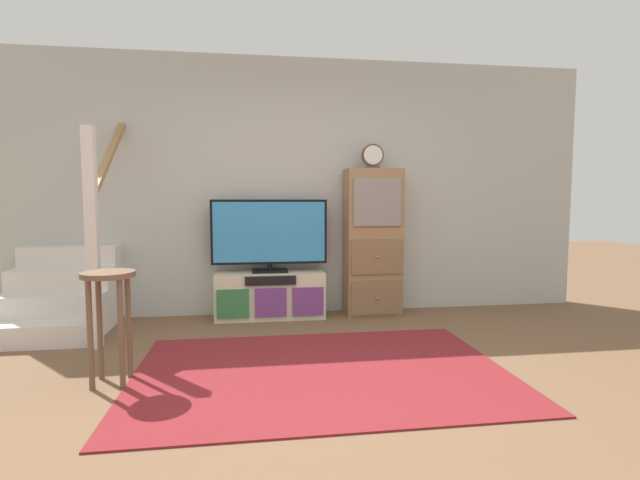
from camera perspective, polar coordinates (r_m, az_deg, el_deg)
ground_plane at (r=2.87m, az=2.03°, el=-20.04°), size 20.00×20.00×0.00m
back_wall at (r=5.05m, az=-2.92°, el=6.46°), size 6.40×0.12×2.70m
area_rug at (r=3.42m, az=0.17°, el=-15.76°), size 2.60×1.80×0.01m
media_console at (r=4.86m, az=-6.12°, el=-6.72°), size 1.11×0.38×0.47m
television at (r=4.79m, az=-6.20°, el=0.78°), size 1.18×0.22×0.75m
side_cabinet at (r=4.95m, az=6.47°, el=-0.30°), size 0.58×0.38×1.54m
desk_clock at (r=4.93m, az=6.46°, el=10.14°), size 0.23×0.08×0.25m
staircase at (r=5.15m, az=-28.27°, el=-5.10°), size 1.00×1.36×2.20m
bar_stool_near at (r=3.36m, az=-24.41°, el=-6.85°), size 0.34×0.34×0.75m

